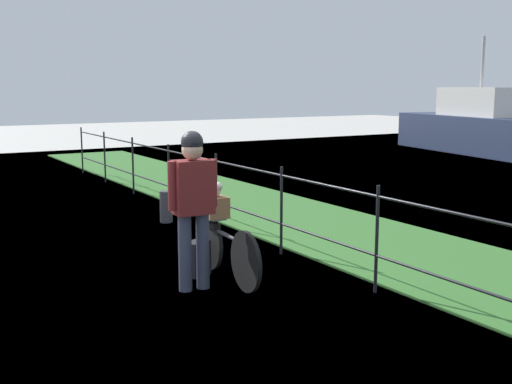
% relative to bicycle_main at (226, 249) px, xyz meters
% --- Properties ---
extents(ground_plane, '(60.00, 60.00, 0.00)m').
position_rel_bicycle_main_xyz_m(ground_plane, '(-0.59, -0.96, -0.34)').
color(ground_plane, beige).
extents(grass_strip, '(27.00, 2.40, 0.03)m').
position_rel_bicycle_main_xyz_m(grass_strip, '(-0.59, 2.50, -0.33)').
color(grass_strip, '#38702D').
rests_on(grass_strip, ground).
extents(iron_fence, '(18.04, 0.04, 1.13)m').
position_rel_bicycle_main_xyz_m(iron_fence, '(-0.59, 1.12, 0.31)').
color(iron_fence, black).
rests_on(iron_fence, ground).
extents(bicycle_main, '(1.60, 0.19, 0.65)m').
position_rel_bicycle_main_xyz_m(bicycle_main, '(0.00, 0.00, 0.00)').
color(bicycle_main, black).
rests_on(bicycle_main, ground).
extents(wooden_crate, '(0.39, 0.27, 0.24)m').
position_rel_bicycle_main_xyz_m(wooden_crate, '(-0.34, 0.02, 0.43)').
color(wooden_crate, olive).
rests_on(wooden_crate, bicycle_main).
extents(terrier_dog, '(0.32, 0.16, 0.18)m').
position_rel_bicycle_main_xyz_m(terrier_dog, '(-0.31, 0.02, 0.62)').
color(terrier_dog, silver).
rests_on(terrier_dog, wooden_crate).
extents(cyclist_person, '(0.28, 0.54, 1.68)m').
position_rel_bicycle_main_xyz_m(cyclist_person, '(0.14, -0.46, 0.66)').
color(cyclist_person, '#383D51').
rests_on(cyclist_person, ground).
extents(backpack_on_paving, '(0.28, 0.33, 0.40)m').
position_rel_bicycle_main_xyz_m(backpack_on_paving, '(-0.30, -0.21, -0.14)').
color(backpack_on_paving, black).
rests_on(backpack_on_paving, ground).
extents(mooring_bollard, '(0.20, 0.20, 0.50)m').
position_rel_bicycle_main_xyz_m(mooring_bollard, '(-3.16, 0.62, -0.10)').
color(mooring_bollard, '#38383D').
rests_on(mooring_bollard, ground).
extents(moored_boat_far, '(6.73, 3.12, 3.69)m').
position_rel_bicycle_main_xyz_m(moored_boat_far, '(-7.92, 13.54, 0.45)').
color(moored_boat_far, '#2D3856').
rests_on(moored_boat_far, ground).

